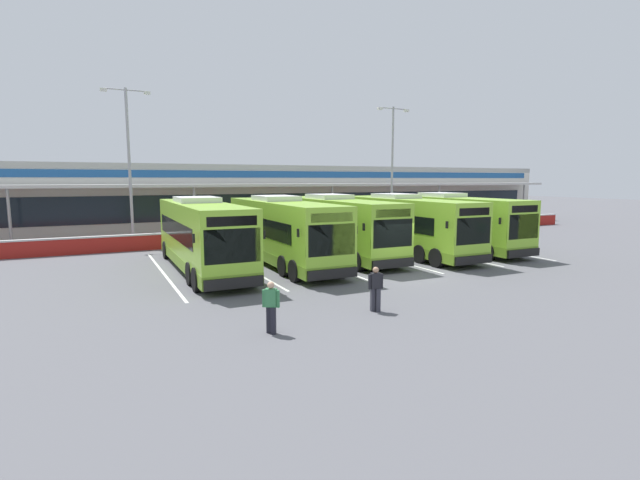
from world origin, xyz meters
name	(u,v)px	position (x,y,z in m)	size (l,w,h in m)	color
ground_plane	(403,276)	(0.00, 0.00, 0.00)	(200.00, 200.00, 0.00)	#56565B
terminal_building	(242,196)	(0.00, 26.91, 3.01)	(70.00, 13.00, 6.00)	beige
red_barrier_wall	(290,234)	(0.00, 14.50, 0.56)	(60.00, 0.40, 1.10)	maroon
coach_bus_leftmost	(202,236)	(-8.54, 5.80, 1.79)	(2.99, 12.17, 3.78)	#8CC633
coach_bus_left_centre	(282,232)	(-4.11, 5.69, 1.79)	(2.99, 12.17, 3.78)	#8CC633
coach_bus_centre	(336,227)	(-0.21, 6.62, 1.79)	(2.99, 12.17, 3.78)	#8CC633
coach_bus_right_centre	(404,226)	(4.15, 5.64, 1.79)	(2.99, 12.17, 3.78)	#8CC633
coach_bus_rightmost	(450,222)	(8.35, 6.08, 1.79)	(2.99, 12.17, 3.78)	#8CC633
bay_stripe_far_west	(163,273)	(-10.50, 6.00, 0.00)	(0.14, 13.00, 0.01)	silver
bay_stripe_west	(243,266)	(-6.30, 6.00, 0.00)	(0.14, 13.00, 0.01)	silver
bay_stripe_mid_west	(313,260)	(-2.10, 6.00, 0.00)	(0.14, 13.00, 0.01)	silver
bay_stripe_centre	(373,255)	(2.10, 6.00, 0.00)	(0.14, 13.00, 0.01)	silver
bay_stripe_mid_east	(427,250)	(6.30, 6.00, 0.00)	(0.14, 13.00, 0.01)	silver
bay_stripe_east	(474,246)	(10.50, 6.00, 0.00)	(0.14, 13.00, 0.01)	silver
pedestrian_in_dark_coat	(375,287)	(-4.64, -4.61, 0.87)	(0.54, 0.36, 1.62)	#33333D
pedestrian_child	(271,306)	(-8.82, -5.22, 0.87)	(0.49, 0.42, 1.62)	black
lamp_post_west	(129,157)	(-10.98, 17.49, 6.29)	(3.24, 0.28, 11.00)	#9E9EA3
lamp_post_centre	(392,161)	(10.63, 16.33, 6.29)	(3.24, 0.28, 11.00)	#9E9EA3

